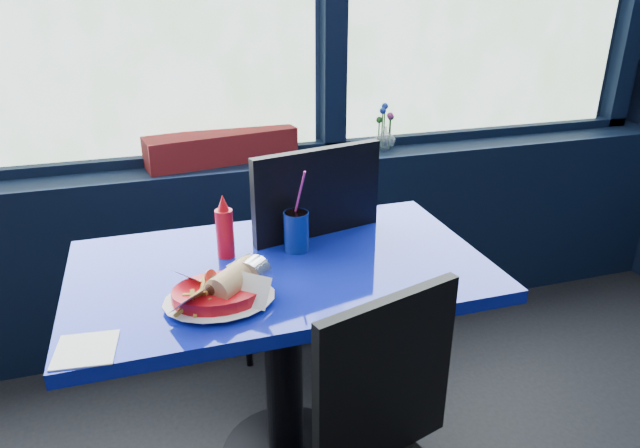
% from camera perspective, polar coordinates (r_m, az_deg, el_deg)
% --- Properties ---
extents(window_sill, '(5.00, 0.26, 0.80)m').
position_cam_1_polar(window_sill, '(2.58, -14.88, -3.19)').
color(window_sill, black).
rests_on(window_sill, ground).
extents(near_table, '(1.20, 0.70, 0.75)m').
position_cam_1_polar(near_table, '(1.77, -3.81, -9.23)').
color(near_table, black).
rests_on(near_table, ground).
extents(chair_near_back, '(0.56, 0.56, 1.04)m').
position_cam_1_polar(chair_near_back, '(2.05, -0.54, -3.38)').
color(chair_near_back, black).
rests_on(chair_near_back, ground).
extents(planter_box, '(0.65, 0.26, 0.13)m').
position_cam_1_polar(planter_box, '(2.47, -9.78, 7.61)').
color(planter_box, maroon).
rests_on(planter_box, window_sill).
extents(flower_vase, '(0.13, 0.13, 0.21)m').
position_cam_1_polar(flower_vase, '(2.64, 6.52, 8.82)').
color(flower_vase, silver).
rests_on(flower_vase, window_sill).
extents(food_basket, '(0.31, 0.31, 0.09)m').
position_cam_1_polar(food_basket, '(1.49, -9.84, -6.61)').
color(food_basket, red).
rests_on(food_basket, near_table).
extents(ketchup_bottle, '(0.05, 0.05, 0.20)m').
position_cam_1_polar(ketchup_bottle, '(1.71, -9.51, -0.55)').
color(ketchup_bottle, red).
rests_on(ketchup_bottle, near_table).
extents(soda_cup, '(0.08, 0.08, 0.26)m').
position_cam_1_polar(soda_cup, '(1.74, -2.38, -0.64)').
color(soda_cup, navy).
rests_on(soda_cup, near_table).
extents(napkin, '(0.15, 0.15, 0.00)m').
position_cam_1_polar(napkin, '(1.42, -22.38, -11.54)').
color(napkin, white).
rests_on(napkin, near_table).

